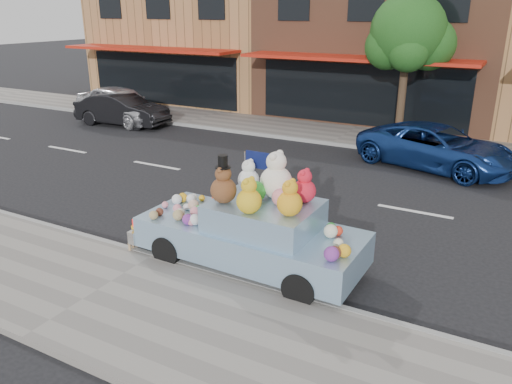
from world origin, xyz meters
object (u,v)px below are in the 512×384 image
Objects in this scene: car_silver at (121,104)px; car_dark at (122,109)px; car_blue at (437,147)px; art_car at (252,228)px; street_tree at (409,39)px.

car_silver is 0.63m from car_dark.
art_car is at bearing -176.99° from car_blue.
car_silver is 1.01× the size of art_car.
car_blue is 8.45m from art_car.
car_dark is (0.46, -0.42, -0.11)m from car_silver.
street_tree reaches higher than car_blue.
car_silver is 0.96× the size of car_blue.
car_blue is 12.77m from car_dark.
car_blue is at bearing -56.35° from street_tree.
street_tree is 1.28× the size of car_dark.
art_car reaches higher than car_silver.
street_tree is 12.05m from car_silver.
car_blue is at bearing 78.05° from art_car.
street_tree is at bearing -81.47° from car_dark.
car_dark is 13.61m from art_car.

